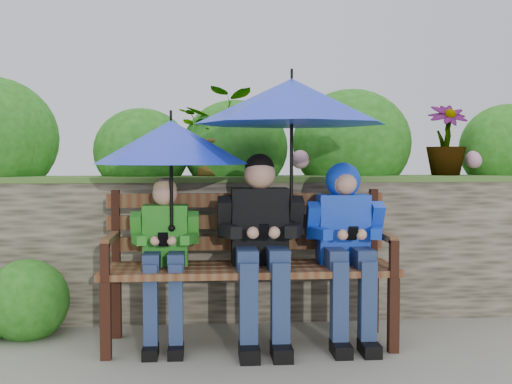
{
  "coord_description": "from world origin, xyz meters",
  "views": [
    {
      "loc": [
        -0.33,
        -3.9,
        1.17
      ],
      "look_at": [
        0.0,
        0.1,
        0.95
      ],
      "focal_mm": 45.0,
      "sensor_mm": 36.0,
      "label": 1
    }
  ],
  "objects": [
    {
      "name": "garden_backdrop",
      "position": [
        -0.1,
        1.57,
        0.65
      ],
      "size": [
        8.0,
        2.87,
        1.81
      ],
      "color": "#3A3629",
      "rests_on": "ground"
    },
    {
      "name": "boy_right",
      "position": [
        0.56,
        0.04,
        0.68
      ],
      "size": [
        0.48,
        0.59,
        1.13
      ],
      "color": "#223CC0",
      "rests_on": "ground"
    },
    {
      "name": "park_bench",
      "position": [
        -0.05,
        0.12,
        0.54
      ],
      "size": [
        1.81,
        0.53,
        0.96
      ],
      "color": "black",
      "rests_on": "ground"
    },
    {
      "name": "umbrella_right",
      "position": [
        0.22,
        0.04,
        1.51
      ],
      "size": [
        1.2,
        1.2,
        0.98
      ],
      "color": "#1C31C7",
      "rests_on": "ground"
    },
    {
      "name": "ground",
      "position": [
        0.0,
        0.0,
        0.0
      ],
      "size": [
        60.0,
        60.0,
        0.0
      ],
      "primitive_type": "plane",
      "color": "gray",
      "rests_on": "ground"
    },
    {
      "name": "boy_left",
      "position": [
        -0.57,
        0.04,
        0.6
      ],
      "size": [
        0.42,
        0.48,
        1.04
      ],
      "color": "#2B7A1C",
      "rests_on": "ground"
    },
    {
      "name": "boy_middle",
      "position": [
        0.02,
        0.02,
        0.67
      ],
      "size": [
        0.53,
        0.62,
        1.19
      ],
      "color": "black",
      "rests_on": "ground"
    },
    {
      "name": "umbrella_left",
      "position": [
        -0.52,
        0.04,
        1.26
      ],
      "size": [
        0.95,
        0.95,
        0.74
      ],
      "color": "#1C31C7",
      "rests_on": "ground"
    }
  ]
}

